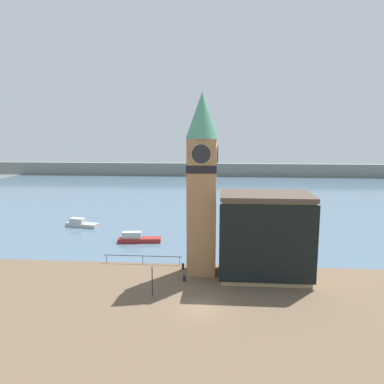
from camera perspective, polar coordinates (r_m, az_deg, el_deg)
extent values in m
plane|color=brown|center=(38.92, 1.32, -17.27)|extent=(160.00, 160.00, 0.00)
cube|color=slate|center=(108.56, 3.49, -0.02)|extent=(160.00, 120.00, 0.00)
cube|color=gray|center=(147.90, 3.80, 3.42)|extent=(180.00, 3.00, 5.00)
cube|color=#333338|center=(50.70, -7.53, -9.63)|extent=(10.48, 0.08, 0.08)
cylinder|color=#333338|center=(52.10, -12.91, -9.88)|extent=(0.07, 0.07, 1.05)
cylinder|color=#333338|center=(50.87, -7.51, -10.19)|extent=(0.07, 0.07, 1.05)
cylinder|color=#333338|center=(50.11, -1.89, -10.42)|extent=(0.07, 0.07, 1.05)
cube|color=#9E754C|center=(45.47, 1.50, -2.33)|extent=(3.43, 3.43, 16.51)
cube|color=black|center=(44.77, 1.53, 3.64)|extent=(3.55, 3.55, 0.90)
cylinder|color=tan|center=(42.86, 1.41, 5.81)|extent=(2.42, 0.12, 2.42)
cylinder|color=#232328|center=(42.78, 1.40, 5.80)|extent=(2.20, 0.12, 2.20)
cylinder|color=tan|center=(44.57, 3.82, 5.92)|extent=(0.12, 2.42, 2.42)
cylinder|color=#232328|center=(44.57, 3.93, 5.92)|extent=(0.12, 2.20, 2.20)
cone|color=#4C9375|center=(44.60, 1.56, 11.59)|extent=(3.94, 3.94, 5.39)
cube|color=tan|center=(45.70, 11.02, -6.85)|extent=(10.28, 6.39, 9.69)
cube|color=#4C3D33|center=(44.58, 11.22, -0.55)|extent=(10.68, 6.79, 0.50)
cube|color=black|center=(42.46, 11.53, -7.84)|extent=(10.78, 0.30, 8.91)
cube|color=maroon|center=(60.44, -8.00, -7.24)|extent=(6.86, 2.55, 0.68)
cube|color=#B2B2B2|center=(60.35, -9.16, -6.46)|extent=(3.07, 1.59, 0.99)
cube|color=#B7B2A8|center=(72.15, -16.33, -4.82)|extent=(6.37, 3.32, 0.67)
cube|color=#B2B2B2|center=(72.58, -17.07, -4.16)|extent=(2.92, 1.96, 0.83)
cylinder|color=black|center=(44.94, -1.18, -13.09)|extent=(0.33, 0.33, 0.61)
sphere|color=black|center=(44.83, -1.18, -12.73)|extent=(0.35, 0.35, 0.35)
cylinder|color=black|center=(48.66, -1.39, -11.30)|extent=(0.31, 0.31, 0.62)
sphere|color=black|center=(48.55, -1.39, -10.95)|extent=(0.33, 0.33, 0.33)
cylinder|color=black|center=(41.01, -6.08, -13.38)|extent=(0.10, 0.10, 3.27)
sphere|color=silver|center=(40.38, -6.12, -11.11)|extent=(0.32, 0.32, 0.32)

